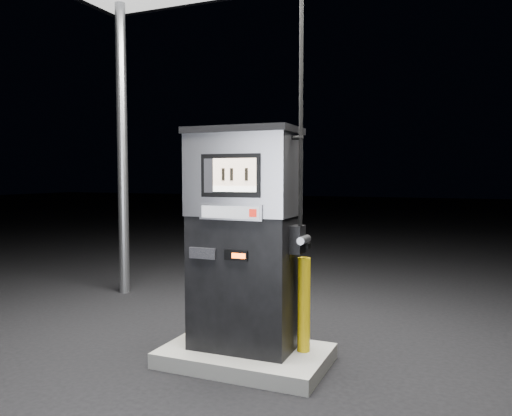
% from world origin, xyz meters
% --- Properties ---
extents(ground, '(80.00, 80.00, 0.00)m').
position_xyz_m(ground, '(0.00, 0.00, 0.00)').
color(ground, black).
rests_on(ground, ground).
extents(pump_island, '(1.60, 1.00, 0.15)m').
position_xyz_m(pump_island, '(0.00, 0.00, 0.07)').
color(pump_island, slate).
rests_on(pump_island, ground).
extents(fuel_dispenser, '(1.19, 0.66, 4.48)m').
position_xyz_m(fuel_dispenser, '(-0.03, 0.03, 1.26)').
color(fuel_dispenser, black).
rests_on(fuel_dispenser, pump_island).
extents(bollard_left, '(0.16, 0.16, 1.00)m').
position_xyz_m(bollard_left, '(-0.70, 0.17, 0.65)').
color(bollard_left, '#E0B80C').
rests_on(bollard_left, pump_island).
extents(bollard_right, '(0.15, 0.15, 0.91)m').
position_xyz_m(bollard_right, '(0.55, 0.15, 0.61)').
color(bollard_right, '#E0B80C').
rests_on(bollard_right, pump_island).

